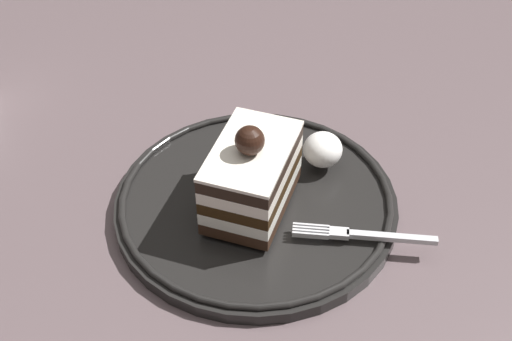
{
  "coord_description": "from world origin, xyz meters",
  "views": [
    {
      "loc": [
        0.02,
        -0.43,
        0.44
      ],
      "look_at": [
        0.03,
        -0.0,
        0.05
      ],
      "focal_mm": 48.83,
      "sensor_mm": 36.0,
      "label": 1
    }
  ],
  "objects": [
    {
      "name": "dessert_plate",
      "position": [
        0.03,
        -0.0,
        0.01
      ],
      "size": [
        0.25,
        0.25,
        0.02
      ],
      "color": "black",
      "rests_on": "ground_plane"
    },
    {
      "name": "cake_slice",
      "position": [
        0.02,
        -0.01,
        0.05
      ],
      "size": [
        0.09,
        0.11,
        0.08
      ],
      "color": "#341F14",
      "rests_on": "dessert_plate"
    },
    {
      "name": "whipped_cream_dollop",
      "position": [
        0.09,
        0.04,
        0.03
      ],
      "size": [
        0.04,
        0.04,
        0.03
      ],
      "primitive_type": "ellipsoid",
      "color": "white",
      "rests_on": "dessert_plate"
    },
    {
      "name": "ground_plane",
      "position": [
        0.0,
        0.0,
        0.0
      ],
      "size": [
        2.4,
        2.4,
        0.0
      ],
      "primitive_type": "plane",
      "color": "#5A4A4D"
    },
    {
      "name": "fork",
      "position": [
        0.11,
        -0.05,
        0.02
      ],
      "size": [
        0.12,
        0.02,
        0.0
      ],
      "color": "silver",
      "rests_on": "dessert_plate"
    }
  ]
}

